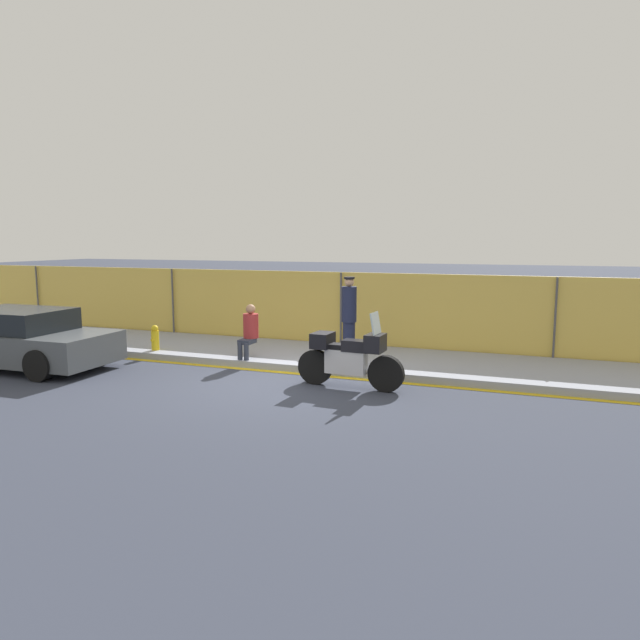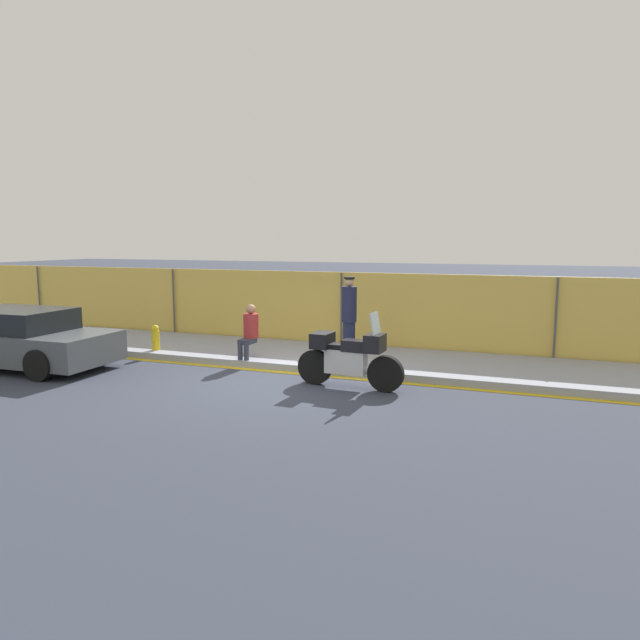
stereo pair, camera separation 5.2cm
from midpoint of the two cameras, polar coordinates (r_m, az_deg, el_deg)
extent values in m
plane|color=#333847|center=(11.49, -4.08, -6.43)|extent=(120.00, 120.00, 0.00)
cube|color=#8E93A3|center=(13.72, 0.31, -3.68)|extent=(38.58, 2.89, 0.16)
cube|color=gold|center=(12.35, -2.18, -5.38)|extent=(38.58, 0.18, 0.01)
cube|color=gold|center=(15.00, 2.36, 0.93)|extent=(36.66, 0.08, 2.03)
cylinder|color=#4C4C51|center=(20.68, -26.21, 2.06)|extent=(0.05, 0.05, 2.03)
cylinder|color=#4C4C51|center=(17.26, -14.34, 1.62)|extent=(0.05, 0.05, 2.03)
cylinder|color=#4C4C51|center=(14.91, 2.24, 0.89)|extent=(0.05, 0.05, 2.03)
cylinder|color=#4C4C51|center=(14.15, 22.59, -0.10)|extent=(0.05, 0.05, 2.03)
cylinder|color=black|center=(10.90, 6.72, -5.37)|extent=(0.71, 0.18, 0.70)
cylinder|color=black|center=(11.40, -0.38, -4.71)|extent=(0.71, 0.18, 0.70)
cube|color=silver|center=(11.12, 2.74, -4.17)|extent=(0.82, 0.33, 0.47)
cube|color=black|center=(10.98, 3.75, -2.59)|extent=(0.54, 0.34, 0.22)
cube|color=black|center=(11.09, 2.32, -2.68)|extent=(0.61, 0.31, 0.10)
cube|color=black|center=(10.84, 5.65, -2.32)|extent=(0.35, 0.49, 0.34)
cube|color=silver|center=(10.78, 5.68, -0.33)|extent=(0.13, 0.43, 0.42)
cube|color=black|center=(11.23, 0.37, -2.02)|extent=(0.39, 0.52, 0.30)
cylinder|color=#191E38|center=(13.29, 3.03, -1.93)|extent=(0.29, 0.29, 0.82)
cylinder|color=#191E38|center=(13.17, 3.06, 1.58)|extent=(0.35, 0.35, 0.82)
sphere|color=tan|center=(13.13, 3.08, 3.82)|extent=(0.22, 0.22, 0.22)
cylinder|color=black|center=(13.12, 3.08, 4.22)|extent=(0.25, 0.25, 0.05)
cylinder|color=#2D3342|center=(13.08, -7.88, -3.10)|extent=(0.11, 0.11, 0.40)
cylinder|color=#2D3342|center=(13.00, -7.26, -3.15)|extent=(0.11, 0.11, 0.40)
cube|color=#2D3342|center=(13.18, -7.17, -2.13)|extent=(0.30, 0.40, 0.10)
cylinder|color=maroon|center=(13.30, -6.80, -0.58)|extent=(0.36, 0.36, 0.56)
sphere|color=#A37556|center=(13.25, -6.83, 1.10)|extent=(0.22, 0.22, 0.22)
cube|color=#4C5156|center=(14.45, -27.34, -2.25)|extent=(4.17, 1.92, 0.66)
cube|color=black|center=(14.52, -28.04, 0.03)|extent=(2.31, 1.66, 0.48)
cylinder|color=black|center=(14.22, -21.20, -2.80)|extent=(0.66, 0.24, 0.66)
cylinder|color=black|center=(12.98, -26.17, -4.07)|extent=(0.66, 0.24, 0.66)
cylinder|color=black|center=(15.99, -28.20, -2.07)|extent=(0.66, 0.24, 0.66)
cylinder|color=gold|center=(14.66, -16.01, -1.96)|extent=(0.19, 0.19, 0.49)
sphere|color=gold|center=(14.62, -16.06, -0.82)|extent=(0.17, 0.17, 0.17)
cylinder|color=gold|center=(14.58, -16.26, -1.93)|extent=(0.07, 0.08, 0.07)
camera|label=1|loc=(0.03, -89.88, 0.02)|focal=32.00mm
camera|label=2|loc=(0.03, 90.12, -0.02)|focal=32.00mm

